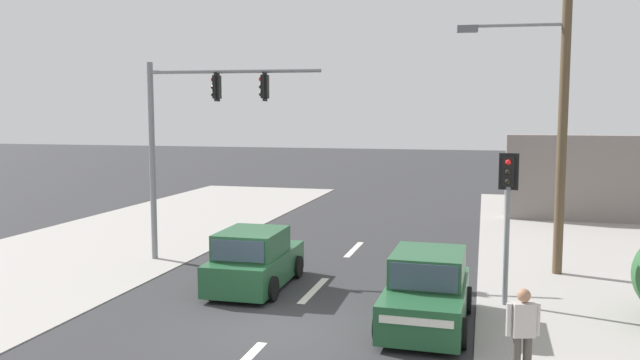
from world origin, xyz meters
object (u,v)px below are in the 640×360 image
Objects in this scene: traffic_signal_mast at (192,124)px; pedestrian_at_kerb at (523,331)px; pedestal_signal_right_kerb at (508,203)px; hatchback_kerbside_parked at (255,261)px; utility_pole_midground_right at (559,89)px; hatchback_receding_far at (427,292)px.

pedestrian_at_kerb is at bearing -36.49° from traffic_signal_mast.
traffic_signal_mast reaches higher than pedestal_signal_right_kerb.
pedestal_signal_right_kerb is 6.42m from hatchback_kerbside_parked.
hatchback_kerbside_parked is (-6.18, -0.03, -1.71)m from pedestal_signal_right_kerb.
traffic_signal_mast is at bearing -174.16° from utility_pole_midground_right.
hatchback_kerbside_parked is at bearing 158.66° from hatchback_receding_far.
hatchback_receding_far is at bearing -120.15° from utility_pole_midground_right.
traffic_signal_mast is 1.64× the size of hatchback_receding_far.
hatchback_kerbside_parked is 2.25× the size of pedestrian_at_kerb.
hatchback_kerbside_parked is at bearing -39.59° from traffic_signal_mast.
traffic_signal_mast is at bearing 140.41° from hatchback_kerbside_parked.
pedestal_signal_right_kerb is at bearing 47.58° from hatchback_receding_far.
pedestrian_at_kerb reaches higher than hatchback_receding_far.
hatchback_receding_far is at bearing -21.34° from hatchback_kerbside_parked.
pedestal_signal_right_kerb is 0.97× the size of hatchback_kerbside_parked.
hatchback_kerbside_parked and hatchback_receding_far have the same top height.
pedestal_signal_right_kerb is 0.97× the size of hatchback_receding_far.
hatchback_receding_far is (7.37, -4.12, -3.44)m from traffic_signal_mast.
hatchback_kerbside_parked is at bearing -179.74° from pedestal_signal_right_kerb.
utility_pole_midground_right is at bearing 81.04° from pedestrian_at_kerb.
pedestal_signal_right_kerb is 2.18× the size of pedestrian_at_kerb.
hatchback_receding_far is (4.54, -1.77, 0.00)m from hatchback_kerbside_parked.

